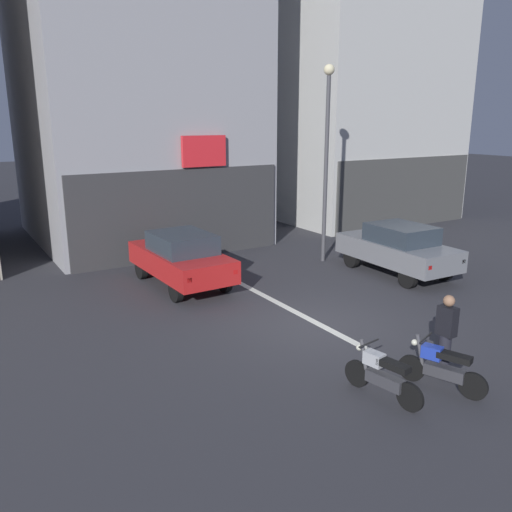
{
  "coord_description": "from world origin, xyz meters",
  "views": [
    {
      "loc": [
        -7.62,
        -9.41,
        4.89
      ],
      "look_at": [
        -0.64,
        2.0,
        1.4
      ],
      "focal_mm": 36.81,
      "sensor_mm": 36.0,
      "label": 1
    }
  ],
  "objects_px": {
    "street_lamp": "(327,145)",
    "motorcycle_blue_row_left_mid": "(441,367)",
    "person_by_motorcycles": "(446,335)",
    "motorcycle_silver_row_leftmost": "(382,375)",
    "car_red_crossing_near": "(181,257)",
    "car_grey_parked_kerbside": "(398,248)"
  },
  "relations": [
    {
      "from": "car_red_crossing_near",
      "to": "car_grey_parked_kerbside",
      "type": "relative_size",
      "value": 1.0
    },
    {
      "from": "motorcycle_silver_row_leftmost",
      "to": "motorcycle_blue_row_left_mid",
      "type": "xyz_separation_m",
      "value": [
        1.15,
        -0.35,
        0.0
      ]
    },
    {
      "from": "car_red_crossing_near",
      "to": "street_lamp",
      "type": "distance_m",
      "value": 6.3
    },
    {
      "from": "street_lamp",
      "to": "person_by_motorcycles",
      "type": "relative_size",
      "value": 3.98
    },
    {
      "from": "car_red_crossing_near",
      "to": "person_by_motorcycles",
      "type": "relative_size",
      "value": 2.48
    },
    {
      "from": "street_lamp",
      "to": "motorcycle_blue_row_left_mid",
      "type": "height_order",
      "value": "street_lamp"
    },
    {
      "from": "motorcycle_blue_row_left_mid",
      "to": "person_by_motorcycles",
      "type": "relative_size",
      "value": 0.95
    },
    {
      "from": "car_red_crossing_near",
      "to": "motorcycle_blue_row_left_mid",
      "type": "distance_m",
      "value": 8.53
    },
    {
      "from": "car_grey_parked_kerbside",
      "to": "car_red_crossing_near",
      "type": "bearing_deg",
      "value": 158.73
    },
    {
      "from": "motorcycle_silver_row_leftmost",
      "to": "car_red_crossing_near",
      "type": "bearing_deg",
      "value": 92.76
    },
    {
      "from": "person_by_motorcycles",
      "to": "motorcycle_silver_row_leftmost",
      "type": "bearing_deg",
      "value": 179.52
    },
    {
      "from": "car_red_crossing_near",
      "to": "person_by_motorcycles",
      "type": "height_order",
      "value": "person_by_motorcycles"
    },
    {
      "from": "street_lamp",
      "to": "person_by_motorcycles",
      "type": "bearing_deg",
      "value": -113.07
    },
    {
      "from": "street_lamp",
      "to": "motorcycle_silver_row_leftmost",
      "type": "distance_m",
      "value": 10.17
    },
    {
      "from": "street_lamp",
      "to": "motorcycle_silver_row_leftmost",
      "type": "relative_size",
      "value": 4.0
    },
    {
      "from": "car_red_crossing_near",
      "to": "motorcycle_blue_row_left_mid",
      "type": "relative_size",
      "value": 2.61
    },
    {
      "from": "street_lamp",
      "to": "motorcycle_silver_row_leftmost",
      "type": "xyz_separation_m",
      "value": [
        -5.06,
        -8.05,
        -3.59
      ]
    },
    {
      "from": "car_red_crossing_near",
      "to": "street_lamp",
      "type": "relative_size",
      "value": 0.62
    },
    {
      "from": "car_red_crossing_near",
      "to": "motorcycle_silver_row_leftmost",
      "type": "xyz_separation_m",
      "value": [
        0.39,
        -8.03,
        -0.43
      ]
    },
    {
      "from": "car_grey_parked_kerbside",
      "to": "street_lamp",
      "type": "bearing_deg",
      "value": 111.78
    },
    {
      "from": "motorcycle_blue_row_left_mid",
      "to": "street_lamp",
      "type": "bearing_deg",
      "value": 65.0
    },
    {
      "from": "motorcycle_silver_row_leftmost",
      "to": "motorcycle_blue_row_left_mid",
      "type": "distance_m",
      "value": 1.2
    }
  ]
}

